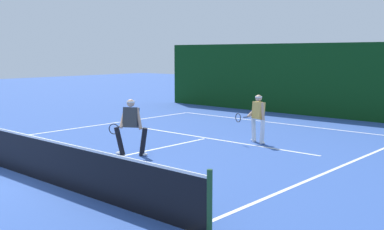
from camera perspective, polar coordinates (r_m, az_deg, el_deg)
ground_plane at (r=11.68m, az=-19.42°, el=-7.06°), size 80.00×80.00×0.00m
court_line_baseline_far at (r=19.46m, az=10.49°, el=-0.98°), size 10.18×0.10×0.01m
court_line_service at (r=15.81m, az=1.89°, el=-2.83°), size 8.30×0.10×0.01m
court_line_centre at (r=13.45m, az=-7.38°, el=-4.76°), size 0.10×6.40×0.01m
tennis_net at (r=11.56m, az=-19.53°, el=-4.60°), size 11.15×0.09×1.10m
player_near at (r=13.12m, az=-7.51°, el=-1.20°), size 0.93×1.04×1.60m
player_far at (r=15.02m, az=8.06°, el=-0.20°), size 0.95×0.86×1.55m
tennis_ball at (r=11.64m, az=-11.43°, el=-6.64°), size 0.07×0.07×0.07m
back_fence_windscreen at (r=21.88m, az=14.66°, el=4.19°), size 17.40×0.12×3.31m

